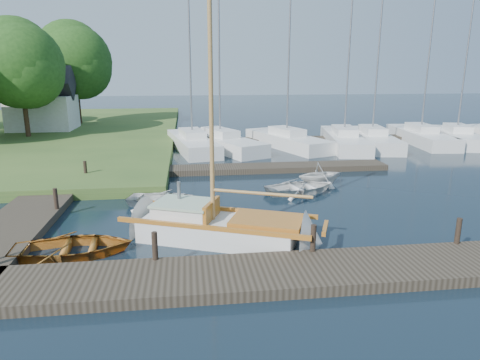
{
  "coord_description": "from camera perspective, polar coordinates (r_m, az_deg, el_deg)",
  "views": [
    {
      "loc": [
        -2.04,
        -16.16,
        5.4
      ],
      "look_at": [
        0.0,
        0.0,
        1.2
      ],
      "focal_mm": 32.0,
      "sensor_mm": 36.0,
      "label": 1
    }
  ],
  "objects": [
    {
      "name": "dinghy",
      "position": [
        13.86,
        -21.41,
        -7.91
      ],
      "size": [
        3.64,
        2.72,
        0.72
      ],
      "primitive_type": "imported",
      "rotation": [
        0.0,
        0.0,
        1.64
      ],
      "color": "#986219",
      "rests_on": "ground"
    },
    {
      "name": "house_c",
      "position": [
        40.08,
        -24.87,
        9.11
      ],
      "size": [
        5.25,
        4.0,
        5.28
      ],
      "color": "beige",
      "rests_on": "shore"
    },
    {
      "name": "near_dock",
      "position": [
        11.61,
        3.8,
        -12.44
      ],
      "size": [
        18.0,
        2.2,
        0.3
      ],
      "primitive_type": "cube",
      "color": "#2D261C",
      "rests_on": "ground"
    },
    {
      "name": "sailboat",
      "position": [
        14.02,
        -2.17,
        -6.68
      ],
      "size": [
        7.35,
        4.56,
        9.83
      ],
      "rotation": [
        0.0,
        0.0,
        -0.39
      ],
      "color": "silver",
      "rests_on": "ground"
    },
    {
      "name": "far_dock",
      "position": [
        23.6,
        2.84,
        1.59
      ],
      "size": [
        14.0,
        1.6,
        0.3
      ],
      "primitive_type": "cube",
      "color": "#2D261C",
      "rests_on": "ground"
    },
    {
      "name": "tender_d",
      "position": [
        21.03,
        10.68,
        1.01
      ],
      "size": [
        2.65,
        2.41,
        1.2
      ],
      "primitive_type": "imported",
      "rotation": [
        0.0,
        0.0,
        1.79
      ],
      "color": "silver",
      "rests_on": "ground"
    },
    {
      "name": "left_dock",
      "position": [
        19.82,
        -24.43,
        -2.23
      ],
      "size": [
        2.2,
        18.0,
        0.3
      ],
      "primitive_type": "cube",
      "color": "#2D261C",
      "rests_on": "ground"
    },
    {
      "name": "tree_7",
      "position": [
        43.37,
        -21.18,
        14.58
      ],
      "size": [
        6.83,
        6.83,
        9.38
      ],
      "color": "#332114",
      "rests_on": "shore"
    },
    {
      "name": "marina_boat_1",
      "position": [
        30.33,
        -2.66,
        5.25
      ],
      "size": [
        5.84,
        9.44,
        9.97
      ],
      "rotation": [
        0.0,
        0.0,
        1.99
      ],
      "color": "silver",
      "rests_on": "ground"
    },
    {
      "name": "mooring_post_1",
      "position": [
        12.14,
        -11.29,
        -8.6
      ],
      "size": [
        0.16,
        0.16,
        0.8
      ],
      "primitive_type": "cylinder",
      "color": "black",
      "rests_on": "near_dock"
    },
    {
      "name": "marina_boat_3",
      "position": [
        32.14,
        13.69,
        5.42
      ],
      "size": [
        3.9,
        9.71,
        13.07
      ],
      "rotation": [
        0.0,
        0.0,
        1.39
      ],
      "color": "silver",
      "rests_on": "ground"
    },
    {
      "name": "pontoon",
      "position": [
        34.73,
        13.23,
        5.38
      ],
      "size": [
        30.0,
        1.6,
        0.3
      ],
      "primitive_type": "cube",
      "color": "#2D261C",
      "rests_on": "ground"
    },
    {
      "name": "tender_a",
      "position": [
        17.7,
        -9.59,
        -2.34
      ],
      "size": [
        3.85,
        3.18,
        0.69
      ],
      "primitive_type": "imported",
      "rotation": [
        0.0,
        0.0,
        1.3
      ],
      "color": "silver",
      "rests_on": "ground"
    },
    {
      "name": "marina_boat_6",
      "position": [
        36.46,
        26.91,
        5.28
      ],
      "size": [
        4.45,
        8.34,
        10.41
      ],
      "rotation": [
        0.0,
        0.0,
        1.27
      ],
      "color": "silver",
      "rests_on": "ground"
    },
    {
      "name": "mooring_post_2",
      "position": [
        12.61,
        9.74,
        -7.63
      ],
      "size": [
        0.16,
        0.16,
        0.8
      ],
      "primitive_type": "cylinder",
      "color": "black",
      "rests_on": "near_dock"
    },
    {
      "name": "marina_boat_4",
      "position": [
        32.98,
        17.18,
        5.39
      ],
      "size": [
        3.6,
        9.1,
        10.91
      ],
      "rotation": [
        0.0,
        0.0,
        1.41
      ],
      "color": "silver",
      "rests_on": "ground"
    },
    {
      "name": "marina_boat_2",
      "position": [
        31.02,
        6.24,
        5.41
      ],
      "size": [
        4.96,
        8.57,
        10.6
      ],
      "rotation": [
        0.0,
        0.0,
        1.93
      ],
      "color": "silver",
      "rests_on": "ground"
    },
    {
      "name": "tree_3",
      "position": [
        36.24,
        -27.29,
        13.56
      ],
      "size": [
        6.41,
        6.38,
        8.74
      ],
      "color": "#332114",
      "rests_on": "shore"
    },
    {
      "name": "marina_boat_5",
      "position": [
        35.55,
        22.94,
        5.5
      ],
      "size": [
        3.2,
        9.11,
        10.51
      ],
      "rotation": [
        0.0,
        0.0,
        1.46
      ],
      "color": "silver",
      "rests_on": "ground"
    },
    {
      "name": "mooring_post_5",
      "position": [
        22.23,
        -19.92,
        1.38
      ],
      "size": [
        0.16,
        0.16,
        0.8
      ],
      "primitive_type": "cylinder",
      "color": "black",
      "rests_on": "left_dock"
    },
    {
      "name": "mooring_post_3",
      "position": [
        14.53,
        27.09,
        -6.06
      ],
      "size": [
        0.16,
        0.16,
        0.8
      ],
      "primitive_type": "cylinder",
      "color": "black",
      "rests_on": "near_dock"
    },
    {
      "name": "tender_c",
      "position": [
        19.55,
        8.09,
        -0.7
      ],
      "size": [
        3.66,
        2.95,
        0.67
      ],
      "primitive_type": "imported",
      "rotation": [
        0.0,
        0.0,
        1.78
      ],
      "color": "silver",
      "rests_on": "ground"
    },
    {
      "name": "mooring_post_4",
      "position": [
        17.54,
        -23.35,
        -2.3
      ],
      "size": [
        0.16,
        0.16,
        0.8
      ],
      "primitive_type": "cylinder",
      "color": "black",
      "rests_on": "left_dock"
    },
    {
      "name": "ground",
      "position": [
        17.15,
        -0.0,
        -3.88
      ],
      "size": [
        160.0,
        160.0,
        0.0
      ],
      "primitive_type": "plane",
      "color": "black",
      "rests_on": "ground"
    },
    {
      "name": "marina_boat_0",
      "position": [
        30.02,
        -6.37,
        5.1
      ],
      "size": [
        3.73,
        8.86,
        10.31
      ],
      "rotation": [
        0.0,
        0.0,
        1.75
      ],
      "color": "silver",
      "rests_on": "ground"
    }
  ]
}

